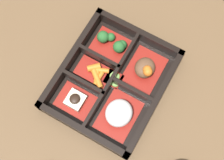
{
  "coord_description": "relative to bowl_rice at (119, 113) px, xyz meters",
  "views": [
    {
      "loc": [
        0.2,
        0.11,
        0.73
      ],
      "look_at": [
        0.0,
        0.0,
        0.03
      ],
      "focal_mm": 50.0,
      "sensor_mm": 36.0,
      "label": 1
    }
  ],
  "objects": [
    {
      "name": "bowl_rice",
      "position": [
        0.0,
        0.0,
        0.0
      ],
      "size": [
        0.11,
        0.08,
        0.05
      ],
      "color": "maroon",
      "rests_on": "bento_base"
    },
    {
      "name": "ground_plane",
      "position": [
        -0.06,
        -0.05,
        -0.03
      ],
      "size": [
        3.0,
        3.0,
        0.0
      ],
      "primitive_type": "plane",
      "color": "brown"
    },
    {
      "name": "bowl_greens",
      "position": [
        -0.15,
        -0.1,
        -0.01
      ],
      "size": [
        0.08,
        0.09,
        0.04
      ],
      "color": "maroon",
      "rests_on": "bento_base"
    },
    {
      "name": "bento_base",
      "position": [
        -0.06,
        -0.05,
        -0.03
      ],
      "size": [
        0.29,
        0.24,
        0.01
      ],
      "color": "black",
      "rests_on": "ground_plane"
    },
    {
      "name": "bowl_tofu",
      "position": [
        0.02,
        -0.1,
        -0.01
      ],
      "size": [
        0.07,
        0.09,
        0.03
      ],
      "color": "maroon",
      "rests_on": "bento_base"
    },
    {
      "name": "bento_rim",
      "position": [
        -0.06,
        -0.06,
        -0.01
      ],
      "size": [
        0.29,
        0.24,
        0.04
      ],
      "color": "black",
      "rests_on": "ground_plane"
    },
    {
      "name": "bowl_carrots",
      "position": [
        -0.06,
        -0.1,
        -0.01
      ],
      "size": [
        0.06,
        0.09,
        0.02
      ],
      "color": "maroon",
      "rests_on": "bento_base"
    },
    {
      "name": "bowl_pickles",
      "position": [
        -0.07,
        -0.05,
        -0.02
      ],
      "size": [
        0.04,
        0.04,
        0.01
      ],
      "color": "maroon",
      "rests_on": "bento_base"
    },
    {
      "name": "bowl_stew",
      "position": [
        -0.13,
        0.0,
        -0.0
      ],
      "size": [
        0.11,
        0.08,
        0.05
      ],
      "color": "maroon",
      "rests_on": "bento_base"
    }
  ]
}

